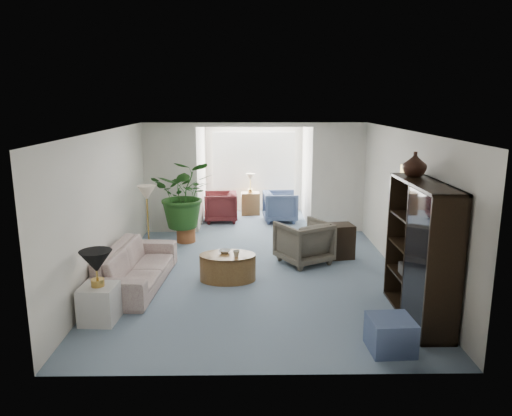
{
  "coord_description": "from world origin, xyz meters",
  "views": [
    {
      "loc": [
        -0.11,
        -7.86,
        2.99
      ],
      "look_at": [
        0.0,
        0.6,
        1.1
      ],
      "focal_mm": 34.08,
      "sensor_mm": 36.0,
      "label": 1
    }
  ],
  "objects_px": {
    "table_lamp": "(96,262)",
    "plant_pot": "(186,235)",
    "sofa": "(136,266)",
    "framed_picture": "(408,181)",
    "sunroom_table": "(250,203)",
    "coffee_bowl": "(225,251)",
    "cabinet_urn": "(415,164)",
    "sunroom_chair_maroon": "(220,207)",
    "entertainment_cabinet": "(421,252)",
    "end_table": "(99,304)",
    "wingback_chair": "(304,242)",
    "sunroom_chair_blue": "(280,206)",
    "floor_lamp": "(147,193)",
    "coffee_table": "(228,267)",
    "coffee_cup": "(236,253)",
    "side_table_dark": "(338,241)",
    "ottoman": "(391,334)"
  },
  "relations": [
    {
      "from": "coffee_cup",
      "to": "sunroom_table",
      "type": "bearing_deg",
      "value": 87.19
    },
    {
      "from": "coffee_bowl",
      "to": "sunroom_table",
      "type": "relative_size",
      "value": 0.34
    },
    {
      "from": "sunroom_chair_blue",
      "to": "sunroom_chair_maroon",
      "type": "relative_size",
      "value": 1.02
    },
    {
      "from": "coffee_bowl",
      "to": "coffee_cup",
      "type": "distance_m",
      "value": 0.28
    },
    {
      "from": "sofa",
      "to": "cabinet_urn",
      "type": "xyz_separation_m",
      "value": [
        4.21,
        -0.76,
        1.77
      ]
    },
    {
      "from": "end_table",
      "to": "entertainment_cabinet",
      "type": "xyz_separation_m",
      "value": [
        4.41,
        0.09,
        0.7
      ]
    },
    {
      "from": "coffee_bowl",
      "to": "sunroom_chair_maroon",
      "type": "height_order",
      "value": "sunroom_chair_maroon"
    },
    {
      "from": "ottoman",
      "to": "sunroom_chair_blue",
      "type": "xyz_separation_m",
      "value": [
        -0.94,
        6.48,
        0.17
      ]
    },
    {
      "from": "plant_pot",
      "to": "sunroom_table",
      "type": "height_order",
      "value": "sunroom_table"
    },
    {
      "from": "coffee_bowl",
      "to": "side_table_dark",
      "type": "distance_m",
      "value": 2.4
    },
    {
      "from": "coffee_table",
      "to": "wingback_chair",
      "type": "bearing_deg",
      "value": 32.61
    },
    {
      "from": "coffee_cup",
      "to": "cabinet_urn",
      "type": "xyz_separation_m",
      "value": [
        2.57,
        -0.88,
        1.6
      ]
    },
    {
      "from": "end_table",
      "to": "side_table_dark",
      "type": "distance_m",
      "value": 4.67
    },
    {
      "from": "side_table_dark",
      "to": "sunroom_chair_maroon",
      "type": "xyz_separation_m",
      "value": [
        -2.44,
        2.89,
        0.04
      ]
    },
    {
      "from": "coffee_table",
      "to": "coffee_bowl",
      "type": "xyz_separation_m",
      "value": [
        -0.05,
        0.1,
        0.25
      ]
    },
    {
      "from": "entertainment_cabinet",
      "to": "ottoman",
      "type": "distance_m",
      "value": 1.35
    },
    {
      "from": "table_lamp",
      "to": "plant_pot",
      "type": "relative_size",
      "value": 1.1
    },
    {
      "from": "end_table",
      "to": "ottoman",
      "type": "distance_m",
      "value": 3.86
    },
    {
      "from": "cabinet_urn",
      "to": "sunroom_chair_blue",
      "type": "distance_m",
      "value": 5.57
    },
    {
      "from": "coffee_cup",
      "to": "sunroom_chair_maroon",
      "type": "height_order",
      "value": "sunroom_chair_maroon"
    },
    {
      "from": "table_lamp",
      "to": "ottoman",
      "type": "height_order",
      "value": "table_lamp"
    },
    {
      "from": "framed_picture",
      "to": "side_table_dark",
      "type": "distance_m",
      "value": 2.03
    },
    {
      "from": "coffee_table",
      "to": "sunroom_table",
      "type": "distance_m",
      "value": 4.85
    },
    {
      "from": "coffee_bowl",
      "to": "sofa",
      "type": "bearing_deg",
      "value": -167.66
    },
    {
      "from": "framed_picture",
      "to": "sunroom_chair_maroon",
      "type": "distance_m",
      "value": 5.44
    },
    {
      "from": "ottoman",
      "to": "plant_pot",
      "type": "relative_size",
      "value": 1.3
    },
    {
      "from": "floor_lamp",
      "to": "coffee_table",
      "type": "bearing_deg",
      "value": -40.24
    },
    {
      "from": "end_table",
      "to": "coffee_bowl",
      "type": "xyz_separation_m",
      "value": [
        1.64,
        1.67,
        0.21
      ]
    },
    {
      "from": "coffee_bowl",
      "to": "entertainment_cabinet",
      "type": "bearing_deg",
      "value": -29.64
    },
    {
      "from": "sunroom_table",
      "to": "wingback_chair",
      "type": "bearing_deg",
      "value": -75.91
    },
    {
      "from": "floor_lamp",
      "to": "sunroom_chair_blue",
      "type": "bearing_deg",
      "value": 44.85
    },
    {
      "from": "entertainment_cabinet",
      "to": "ottoman",
      "type": "bearing_deg",
      "value": -124.51
    },
    {
      "from": "entertainment_cabinet",
      "to": "sunroom_chair_blue",
      "type": "relative_size",
      "value": 2.31
    },
    {
      "from": "end_table",
      "to": "table_lamp",
      "type": "height_order",
      "value": "table_lamp"
    },
    {
      "from": "sofa",
      "to": "table_lamp",
      "type": "relative_size",
      "value": 5.09
    },
    {
      "from": "table_lamp",
      "to": "sunroom_chair_maroon",
      "type": "height_order",
      "value": "table_lamp"
    },
    {
      "from": "coffee_table",
      "to": "side_table_dark",
      "type": "height_order",
      "value": "side_table_dark"
    },
    {
      "from": "end_table",
      "to": "sunroom_chair_blue",
      "type": "relative_size",
      "value": 0.63
    },
    {
      "from": "coffee_bowl",
      "to": "sunroom_chair_maroon",
      "type": "xyz_separation_m",
      "value": [
        -0.31,
        3.98,
        -0.1
      ]
    },
    {
      "from": "coffee_bowl",
      "to": "sunroom_table",
      "type": "height_order",
      "value": "sunroom_table"
    },
    {
      "from": "ottoman",
      "to": "wingback_chair",
      "type": "bearing_deg",
      "value": 102.03
    },
    {
      "from": "sunroom_chair_maroon",
      "to": "ottoman",
      "type": "bearing_deg",
      "value": 17.11
    },
    {
      "from": "framed_picture",
      "to": "entertainment_cabinet",
      "type": "height_order",
      "value": "entertainment_cabinet"
    },
    {
      "from": "coffee_cup",
      "to": "plant_pot",
      "type": "relative_size",
      "value": 0.27
    },
    {
      "from": "floor_lamp",
      "to": "cabinet_urn",
      "type": "relative_size",
      "value": 1.02
    },
    {
      "from": "table_lamp",
      "to": "cabinet_urn",
      "type": "xyz_separation_m",
      "value": [
        4.41,
        0.59,
        1.23
      ]
    },
    {
      "from": "coffee_table",
      "to": "cabinet_urn",
      "type": "xyz_separation_m",
      "value": [
        2.72,
        -0.98,
        1.87
      ]
    },
    {
      "from": "sofa",
      "to": "framed_picture",
      "type": "bearing_deg",
      "value": -83.76
    },
    {
      "from": "entertainment_cabinet",
      "to": "sunroom_chair_maroon",
      "type": "distance_m",
      "value": 6.38
    },
    {
      "from": "ottoman",
      "to": "plant_pot",
      "type": "height_order",
      "value": "ottoman"
    }
  ]
}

